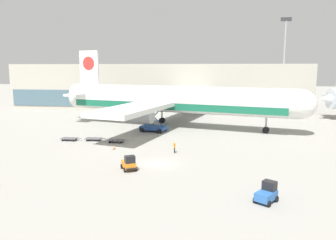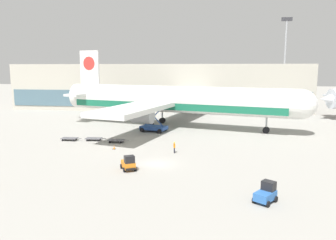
{
  "view_description": "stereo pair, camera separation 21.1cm",
  "coord_description": "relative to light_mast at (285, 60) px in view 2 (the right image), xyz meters",
  "views": [
    {
      "loc": [
        7.09,
        -42.44,
        12.93
      ],
      "look_at": [
        -0.38,
        12.85,
        4.0
      ],
      "focal_mm": 35.0,
      "sensor_mm": 36.0,
      "label": 1
    },
    {
      "loc": [
        7.29,
        -42.41,
        12.93
      ],
      "look_at": [
        -0.38,
        12.85,
        4.0
      ],
      "focal_mm": 35.0,
      "sensor_mm": 36.0,
      "label": 2
    }
  ],
  "objects": [
    {
      "name": "baggage_dolly_lead",
      "position": [
        -44.74,
        -40.73,
        -14.7
      ],
      "size": [
        3.72,
        1.58,
        0.48
      ],
      "rotation": [
        0.0,
        0.0,
        0.03
      ],
      "color": "#56565B",
      "rests_on": "ground_plane"
    },
    {
      "name": "airplane_main",
      "position": [
        -28.63,
        -24.03,
        -9.25
      ],
      "size": [
        56.95,
        48.47,
        17.0
      ],
      "rotation": [
        0.0,
        0.0,
        -0.25
      ],
      "color": "white",
      "rests_on": "ground_plane"
    },
    {
      "name": "baggage_dolly_third",
      "position": [
        -35.95,
        -41.03,
        -14.7
      ],
      "size": [
        3.72,
        1.58,
        0.48
      ],
      "rotation": [
        0.0,
        0.0,
        0.03
      ],
      "color": "#56565B",
      "rests_on": "ground_plane"
    },
    {
      "name": "baggage_tug_foreground",
      "position": [
        -29.82,
        -56.02,
        -14.21
      ],
      "size": [
        2.5,
        2.81,
        2.0
      ],
      "rotation": [
        0.0,
        0.0,
        -1.07
      ],
      "color": "orange",
      "rests_on": "ground_plane"
    },
    {
      "name": "baggage_dolly_second",
      "position": [
        -40.37,
        -40.23,
        -14.7
      ],
      "size": [
        3.72,
        1.58,
        0.48
      ],
      "rotation": [
        0.0,
        0.0,
        0.03
      ],
      "color": "#56565B",
      "rests_on": "ground_plane"
    },
    {
      "name": "light_mast",
      "position": [
        0.0,
        0.0,
        0.0
      ],
      "size": [
        2.8,
        0.5,
        26.41
      ],
      "color": "#9EA0A5",
      "rests_on": "ground_plane"
    },
    {
      "name": "baggage_tug_mid",
      "position": [
        -14.01,
        -63.98,
        -14.21
      ],
      "size": [
        2.62,
        2.81,
        2.0
      ],
      "rotation": [
        0.0,
        0.0,
        0.95
      ],
      "color": "#2D66B7",
      "rests_on": "ground_plane"
    },
    {
      "name": "ground_plane",
      "position": [
        -26.58,
        -52.79,
        -15.09
      ],
      "size": [
        400.0,
        400.0,
        0.0
      ],
      "primitive_type": "plane",
      "color": "#9E9B93"
    },
    {
      "name": "ground_crew_near",
      "position": [
        -25.04,
        -46.8,
        -14.07
      ],
      "size": [
        0.33,
        0.54,
        1.74
      ],
      "rotation": [
        0.0,
        0.0,
        5.07
      ],
      "color": "black",
      "rests_on": "ground_plane"
    },
    {
      "name": "scissor_lift_loader",
      "position": [
        -31.24,
        -30.31,
        -12.92
      ],
      "size": [
        5.79,
        4.46,
        5.77
      ],
      "rotation": [
        0.0,
        0.0,
        -0.25
      ],
      "color": "#284C99",
      "rests_on": "ground_plane"
    },
    {
      "name": "terminal_building",
      "position": [
        -36.44,
        7.68,
        -8.1
      ],
      "size": [
        90.0,
        18.2,
        14.0
      ],
      "color": "#BCB7A8",
      "rests_on": "ground_plane"
    },
    {
      "name": "traffic_cone_near",
      "position": [
        -34.89,
        -45.75,
        -14.77
      ],
      "size": [
        0.4,
        0.4,
        0.66
      ],
      "color": "black",
      "rests_on": "ground_plane"
    }
  ]
}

